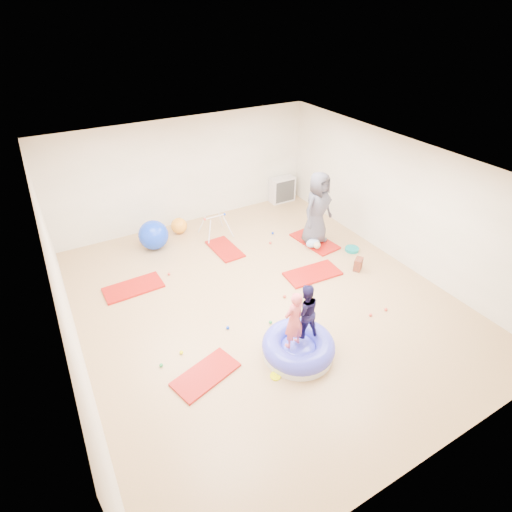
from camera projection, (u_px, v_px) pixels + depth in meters
room at (264, 241)px, 7.44m from camera, size 7.01×8.01×2.81m
gym_mat_front_left at (206, 374)px, 6.56m from camera, size 1.21×0.84×0.05m
gym_mat_mid_left at (133, 288)px, 8.50m from camera, size 1.23×0.64×0.05m
gym_mat_center_back at (225, 249)px, 9.81m from camera, size 0.60×1.13×0.05m
gym_mat_right at (313, 274)px, 8.93m from camera, size 1.27×0.70×0.05m
gym_mat_rear_right at (314, 241)px, 10.11m from camera, size 0.75×1.31×0.05m
inflatable_cushion at (298, 347)px, 6.89m from camera, size 1.27×1.27×0.40m
child_pink at (294, 318)px, 6.40m from camera, size 0.44×0.33×1.09m
child_navy at (305, 309)px, 6.62m from camera, size 0.57×0.49×1.03m
adult_caregiver at (317, 208)px, 9.57m from camera, size 1.01×0.79×1.82m
infant at (314, 243)px, 9.76m from camera, size 0.37×0.37×0.22m
ball_pit_balls at (261, 298)px, 8.20m from camera, size 4.40×3.76×0.07m
exercise_ball_blue at (154, 235)px, 9.70m from camera, size 0.72×0.72×0.72m
exercise_ball_orange at (179, 226)px, 10.41m from camera, size 0.42×0.42×0.42m
infant_play_gym at (215, 223)px, 10.20m from camera, size 0.74×0.70×0.56m
cube_shelf at (282, 189)px, 11.96m from camera, size 0.74×0.37×0.74m
balance_disc at (352, 249)px, 9.77m from camera, size 0.34×0.34×0.08m
backpack at (358, 264)px, 9.03m from camera, size 0.29×0.27×0.29m
yellow_toy at (275, 376)px, 6.54m from camera, size 0.18×0.18×0.03m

